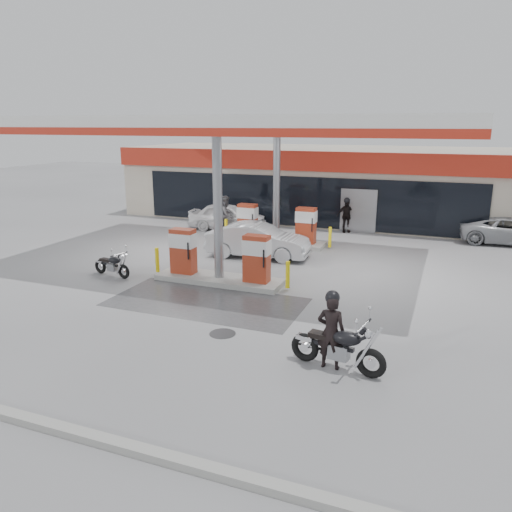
# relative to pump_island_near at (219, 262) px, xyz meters

# --- Properties ---
(ground) EXTENTS (90.00, 90.00, 0.00)m
(ground) POSITION_rel_pump_island_near_xyz_m (0.00, -2.00, -0.71)
(ground) COLOR gray
(ground) RESTS_ON ground
(wet_patch) EXTENTS (6.00, 3.00, 0.00)m
(wet_patch) POSITION_rel_pump_island_near_xyz_m (0.50, -2.00, -0.71)
(wet_patch) COLOR #4C4C4F
(wet_patch) RESTS_ON ground
(drain_cover) EXTENTS (0.70, 0.70, 0.01)m
(drain_cover) POSITION_rel_pump_island_near_xyz_m (2.00, -4.00, -0.71)
(drain_cover) COLOR #38383A
(drain_cover) RESTS_ON ground
(kerb) EXTENTS (28.00, 0.25, 0.15)m
(kerb) POSITION_rel_pump_island_near_xyz_m (0.00, -9.00, -0.64)
(kerb) COLOR gray
(kerb) RESTS_ON ground
(store_building) EXTENTS (22.00, 8.22, 4.00)m
(store_building) POSITION_rel_pump_island_near_xyz_m (0.01, 13.94, 1.30)
(store_building) COLOR beige
(store_building) RESTS_ON ground
(canopy) EXTENTS (16.00, 10.02, 5.51)m
(canopy) POSITION_rel_pump_island_near_xyz_m (0.00, 3.00, 4.56)
(canopy) COLOR silver
(canopy) RESTS_ON ground
(pump_island_near) EXTENTS (5.14, 1.30, 1.78)m
(pump_island_near) POSITION_rel_pump_island_near_xyz_m (0.00, 0.00, 0.00)
(pump_island_near) COLOR #9E9E99
(pump_island_near) RESTS_ON ground
(pump_island_far) EXTENTS (5.14, 1.30, 1.78)m
(pump_island_far) POSITION_rel_pump_island_near_xyz_m (0.00, 6.00, 0.00)
(pump_island_far) COLOR #9E9E99
(pump_island_far) RESTS_ON ground
(main_motorcycle) EXTENTS (2.26, 0.89, 1.16)m
(main_motorcycle) POSITION_rel_pump_island_near_xyz_m (5.26, -4.82, -0.20)
(main_motorcycle) COLOR black
(main_motorcycle) RESTS_ON ground
(biker_main) EXTENTS (0.64, 0.42, 1.73)m
(biker_main) POSITION_rel_pump_island_near_xyz_m (5.06, -4.79, 0.15)
(biker_main) COLOR black
(biker_main) RESTS_ON ground
(parked_motorcycle) EXTENTS (1.74, 0.73, 0.90)m
(parked_motorcycle) POSITION_rel_pump_island_near_xyz_m (-3.89, -0.80, -0.31)
(parked_motorcycle) COLOR black
(parked_motorcycle) RESTS_ON ground
(sedan_white) EXTENTS (4.22, 2.22, 1.37)m
(sedan_white) POSITION_rel_pump_island_near_xyz_m (-3.44, 8.20, -0.03)
(sedan_white) COLOR silver
(sedan_white) RESTS_ON ground
(attendant) EXTENTS (0.82, 1.01, 1.93)m
(attendant) POSITION_rel_pump_island_near_xyz_m (-3.03, 7.14, 0.25)
(attendant) COLOR #535357
(attendant) RESTS_ON ground
(hatchback_silver) EXTENTS (4.35, 1.80, 1.40)m
(hatchback_silver) POSITION_rel_pump_island_near_xyz_m (0.05, 3.60, -0.01)
(hatchback_silver) COLOR #B5B8BE
(hatchback_silver) RESTS_ON ground
(parked_car_left) EXTENTS (3.79, 1.59, 1.09)m
(parked_car_left) POSITION_rel_pump_island_near_xyz_m (-10.00, 11.79, -0.16)
(parked_car_left) COLOR #AFB3B8
(parked_car_left) RESTS_ON ground
(parked_car_right) EXTENTS (4.50, 2.16, 1.24)m
(parked_car_right) POSITION_rel_pump_island_near_xyz_m (10.00, 10.00, -0.09)
(parked_car_right) COLOR #A9ADB2
(parked_car_right) RESTS_ON ground
(biker_walking) EXTENTS (1.06, 0.80, 1.67)m
(biker_walking) POSITION_rel_pump_island_near_xyz_m (2.42, 9.80, 0.12)
(biker_walking) COLOR black
(biker_walking) RESTS_ON ground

